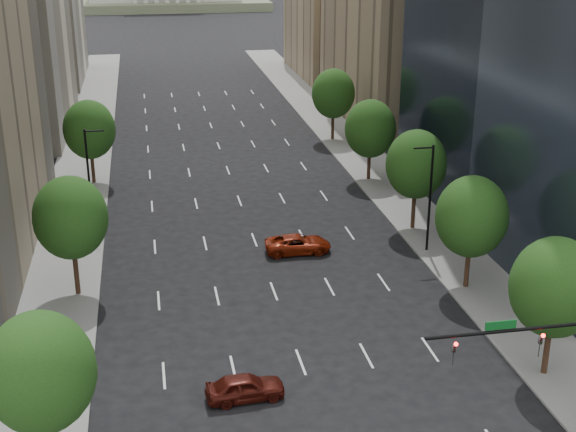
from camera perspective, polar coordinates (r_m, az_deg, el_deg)
sidewalk_left at (r=66.80m, az=-15.73°, el=-2.53°), size 6.00×200.00×0.15m
sidewalk_right at (r=70.61m, az=10.10°, el=-0.77°), size 6.00×200.00×0.15m
filler_left at (r=139.32m, az=-17.70°, el=12.96°), size 14.00×26.00×18.00m
parking_tan_right at (r=107.24m, az=8.01°, el=14.88°), size 14.00×30.00×30.00m
filler_right at (r=139.55m, az=3.56°, el=13.46°), size 14.00×26.00×16.00m
tree_right_1 at (r=47.87m, az=18.69°, el=-4.90°), size 5.20×5.20×8.75m
tree_right_2 at (r=57.77m, az=13.10°, el=-0.05°), size 5.20×5.20×8.61m
tree_right_3 at (r=68.22m, az=9.22°, el=3.69°), size 5.20×5.20×8.89m
tree_right_4 at (r=81.15m, az=5.95°, el=6.27°), size 5.20×5.20×8.46m
tree_right_5 at (r=96.12m, az=3.29°, el=8.80°), size 5.20×5.20×8.75m
tree_left_0 at (r=39.18m, az=-17.42°, el=-10.72°), size 5.20×5.20×8.75m
tree_left_1 at (r=57.10m, az=-15.40°, el=-0.13°), size 5.20×5.20×8.97m
tree_left_2 at (r=81.98m, az=-14.13°, el=6.06°), size 5.20×5.20×8.68m
streetlight_rn at (r=63.90m, az=10.16°, el=1.47°), size 1.70×0.20×9.00m
streetlight_ln at (r=69.68m, az=-14.12°, el=2.79°), size 1.70×0.20×9.00m
traffic_signal at (r=41.93m, az=18.26°, el=-9.53°), size 9.12×0.40×7.38m
foothills at (r=605.60m, az=-6.56°, el=14.60°), size 720.00×413.00×263.00m
car_maroon at (r=45.65m, az=-3.11°, el=-12.22°), size 4.59×2.11×1.52m
car_red_far at (r=64.18m, az=0.73°, el=-2.03°), size 5.41×2.60×1.49m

